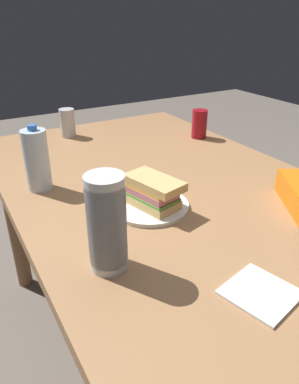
{
  "coord_description": "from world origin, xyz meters",
  "views": [
    {
      "loc": [
        0.89,
        -0.58,
        1.28
      ],
      "look_at": [
        0.09,
        -0.13,
        0.82
      ],
      "focal_mm": 34.09,
      "sensor_mm": 36.0,
      "label": 1
    }
  ],
  "objects": [
    {
      "name": "dining_table",
      "position": [
        0.0,
        0.0,
        0.67
      ],
      "size": [
        1.6,
        0.96,
        0.77
      ],
      "color": "#9E7047",
      "rests_on": "ground_plane"
    },
    {
      "name": "soda_can_red",
      "position": [
        -0.35,
        0.38,
        0.83
      ],
      "size": [
        0.07,
        0.07,
        0.12
      ],
      "primitive_type": "cylinder",
      "color": "maroon",
      "rests_on": "dining_table"
    },
    {
      "name": "soda_can_silver",
      "position": [
        -0.65,
        -0.11,
        0.83
      ],
      "size": [
        0.07,
        0.07,
        0.12
      ],
      "primitive_type": "cylinder",
      "color": "silver",
      "rests_on": "dining_table"
    },
    {
      "name": "plastic_cup_stack",
      "position": [
        0.28,
        -0.34,
        0.88
      ],
      "size": [
        0.08,
        0.08,
        0.22
      ],
      "color": "silver",
      "rests_on": "dining_table"
    },
    {
      "name": "ground_plane",
      "position": [
        0.0,
        0.0,
        0.0
      ],
      "size": [
        8.0,
        8.0,
        0.0
      ],
      "primitive_type": "plane",
      "color": "#70665B"
    },
    {
      "name": "paper_plate",
      "position": [
        0.09,
        -0.13,
        0.77
      ],
      "size": [
        0.23,
        0.23,
        0.01
      ],
      "primitive_type": "cylinder",
      "color": "white",
      "rests_on": "dining_table"
    },
    {
      "name": "sandwich",
      "position": [
        0.1,
        -0.12,
        0.82
      ],
      "size": [
        0.2,
        0.14,
        0.08
      ],
      "color": "#DBB26B",
      "rests_on": "paper_plate"
    },
    {
      "name": "paper_napkin",
      "position": [
        0.51,
        -0.11,
        0.77
      ],
      "size": [
        0.16,
        0.16,
        0.01
      ],
      "primitive_type": "cube",
      "rotation": [
        0.0,
        0.0,
        3.38
      ],
      "color": "white",
      "rests_on": "dining_table"
    },
    {
      "name": "water_bottle_spare",
      "position": [
        -0.19,
        -0.36,
        0.86
      ],
      "size": [
        0.08,
        0.08,
        0.21
      ],
      "color": "silver",
      "rests_on": "dining_table"
    }
  ]
}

